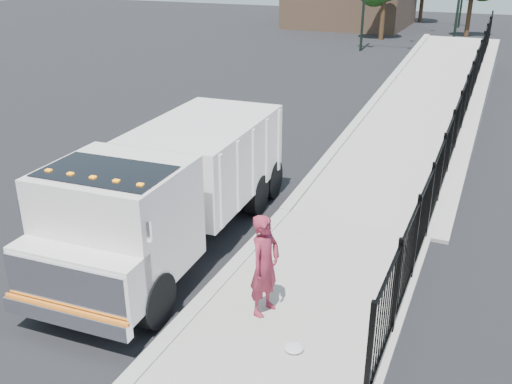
% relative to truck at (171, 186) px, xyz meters
% --- Properties ---
extents(ground, '(120.00, 120.00, 0.00)m').
position_rel_truck_xyz_m(ground, '(1.73, -1.32, -1.54)').
color(ground, black).
rests_on(ground, ground).
extents(sidewalk, '(3.55, 12.00, 0.12)m').
position_rel_truck_xyz_m(sidewalk, '(3.65, -3.32, -1.48)').
color(sidewalk, '#9E998E').
rests_on(sidewalk, ground).
extents(curb, '(0.30, 12.00, 0.16)m').
position_rel_truck_xyz_m(curb, '(1.73, -3.32, -1.46)').
color(curb, '#ADAAA3').
rests_on(curb, ground).
extents(ramp, '(3.95, 24.06, 3.19)m').
position_rel_truck_xyz_m(ramp, '(3.85, 14.68, -1.54)').
color(ramp, '#9E998E').
rests_on(ramp, ground).
extents(iron_fence, '(0.10, 28.00, 1.80)m').
position_rel_truck_xyz_m(iron_fence, '(5.28, 10.68, -0.64)').
color(iron_fence, black).
rests_on(iron_fence, ground).
extents(truck, '(2.97, 8.12, 2.74)m').
position_rel_truck_xyz_m(truck, '(0.00, 0.00, 0.00)').
color(truck, black).
rests_on(truck, ground).
extents(worker, '(0.61, 0.80, 1.97)m').
position_rel_truck_xyz_m(worker, '(2.97, -1.67, -0.44)').
color(worker, maroon).
rests_on(worker, sidewalk).
extents(debris, '(0.34, 0.34, 0.09)m').
position_rel_truck_xyz_m(debris, '(3.87, -2.52, -1.38)').
color(debris, silver).
rests_on(debris, sidewalk).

